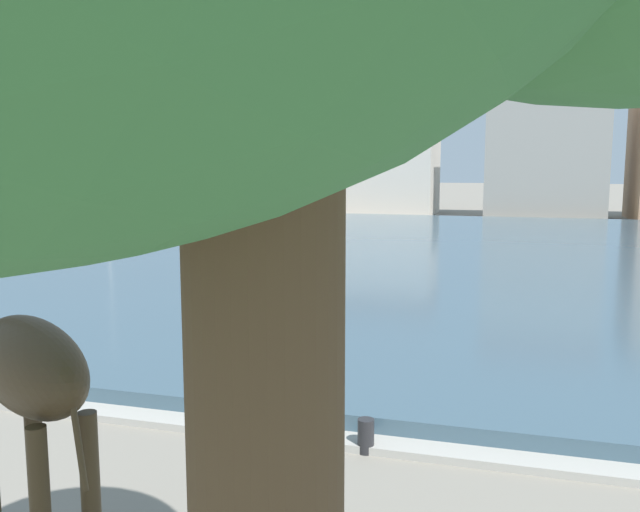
{
  "coord_description": "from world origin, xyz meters",
  "views": [
    {
      "loc": [
        3.89,
        -0.43,
        4.12
      ],
      "look_at": [
        0.06,
        12.89,
        2.2
      ],
      "focal_mm": 37.3,
      "sensor_mm": 36.0,
      "label": 1
    }
  ],
  "objects_px": {
    "sailboat_red": "(107,224)",
    "mooring_bollard": "(366,436)",
    "giraffe_statue": "(24,373)",
    "sailboat_green": "(266,224)"
  },
  "relations": [
    {
      "from": "sailboat_red",
      "to": "mooring_bollard",
      "type": "bearing_deg",
      "value": -50.36
    },
    {
      "from": "giraffe_statue",
      "to": "mooring_bollard",
      "type": "height_order",
      "value": "giraffe_statue"
    },
    {
      "from": "giraffe_statue",
      "to": "sailboat_red",
      "type": "height_order",
      "value": "sailboat_red"
    },
    {
      "from": "giraffe_statue",
      "to": "mooring_bollard",
      "type": "distance_m",
      "value": 5.3
    },
    {
      "from": "sailboat_green",
      "to": "mooring_bollard",
      "type": "height_order",
      "value": "sailboat_green"
    },
    {
      "from": "giraffe_statue",
      "to": "mooring_bollard",
      "type": "relative_size",
      "value": 9.31
    },
    {
      "from": "sailboat_green",
      "to": "sailboat_red",
      "type": "distance_m",
      "value": 9.74
    },
    {
      "from": "sailboat_green",
      "to": "sailboat_red",
      "type": "relative_size",
      "value": 0.89
    },
    {
      "from": "sailboat_green",
      "to": "giraffe_statue",
      "type": "bearing_deg",
      "value": -72.53
    },
    {
      "from": "mooring_bollard",
      "to": "giraffe_statue",
      "type": "bearing_deg",
      "value": -114.54
    }
  ]
}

